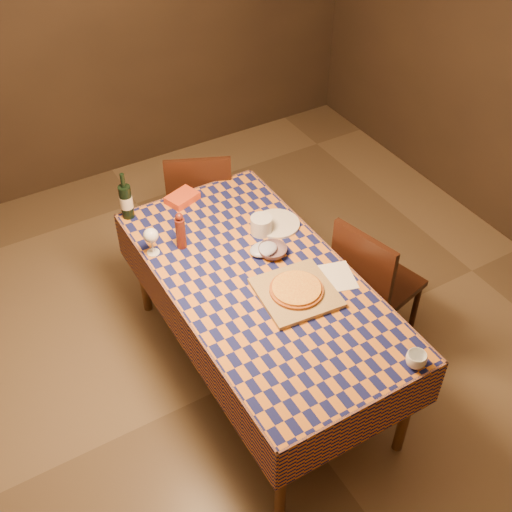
{
  "coord_description": "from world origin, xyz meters",
  "views": [
    {
      "loc": [
        -1.26,
        -2.09,
        3.13
      ],
      "look_at": [
        0.0,
        0.05,
        0.9
      ],
      "focal_mm": 45.0,
      "sensor_mm": 36.0,
      "label": 1
    }
  ],
  "objects_px": {
    "bowl": "(273,251)",
    "white_plate": "(277,224)",
    "dining_table": "(261,290)",
    "cutting_board": "(296,293)",
    "chair_right": "(371,281)",
    "chair_far": "(200,201)",
    "wine_bottle": "(126,201)",
    "pizza": "(296,289)"
  },
  "relations": [
    {
      "from": "bowl",
      "to": "white_plate",
      "type": "xyz_separation_m",
      "value": [
        0.16,
        0.21,
        -0.02
      ]
    },
    {
      "from": "dining_table",
      "to": "cutting_board",
      "type": "distance_m",
      "value": 0.23
    },
    {
      "from": "bowl",
      "to": "chair_right",
      "type": "relative_size",
      "value": 0.17
    },
    {
      "from": "cutting_board",
      "to": "chair_far",
      "type": "height_order",
      "value": "chair_far"
    },
    {
      "from": "chair_right",
      "to": "wine_bottle",
      "type": "bearing_deg",
      "value": 137.91
    },
    {
      "from": "chair_far",
      "to": "chair_right",
      "type": "xyz_separation_m",
      "value": [
        0.52,
        -1.2,
        0.0
      ]
    },
    {
      "from": "pizza",
      "to": "chair_right",
      "type": "relative_size",
      "value": 0.32
    },
    {
      "from": "dining_table",
      "to": "white_plate",
      "type": "distance_m",
      "value": 0.48
    },
    {
      "from": "dining_table",
      "to": "wine_bottle",
      "type": "bearing_deg",
      "value": 114.82
    },
    {
      "from": "pizza",
      "to": "chair_right",
      "type": "bearing_deg",
      "value": 7.05
    },
    {
      "from": "dining_table",
      "to": "white_plate",
      "type": "relative_size",
      "value": 6.84
    },
    {
      "from": "pizza",
      "to": "white_plate",
      "type": "xyz_separation_m",
      "value": [
        0.21,
        0.54,
        -0.03
      ]
    },
    {
      "from": "cutting_board",
      "to": "wine_bottle",
      "type": "relative_size",
      "value": 1.27
    },
    {
      "from": "cutting_board",
      "to": "chair_far",
      "type": "xyz_separation_m",
      "value": [
        0.06,
        1.27,
        -0.26
      ]
    },
    {
      "from": "dining_table",
      "to": "chair_far",
      "type": "bearing_deg",
      "value": 81.31
    },
    {
      "from": "bowl",
      "to": "chair_right",
      "type": "bearing_deg",
      "value": -25.72
    },
    {
      "from": "white_plate",
      "to": "pizza",
      "type": "bearing_deg",
      "value": -111.65
    },
    {
      "from": "cutting_board",
      "to": "wine_bottle",
      "type": "bearing_deg",
      "value": 115.58
    },
    {
      "from": "dining_table",
      "to": "chair_right",
      "type": "height_order",
      "value": "chair_right"
    },
    {
      "from": "wine_bottle",
      "to": "chair_far",
      "type": "bearing_deg",
      "value": 21.45
    },
    {
      "from": "dining_table",
      "to": "cutting_board",
      "type": "bearing_deg",
      "value": -61.03
    },
    {
      "from": "pizza",
      "to": "chair_far",
      "type": "distance_m",
      "value": 1.3
    },
    {
      "from": "dining_table",
      "to": "chair_far",
      "type": "xyz_separation_m",
      "value": [
        0.17,
        1.08,
        -0.17
      ]
    },
    {
      "from": "wine_bottle",
      "to": "dining_table",
      "type": "bearing_deg",
      "value": -65.18
    },
    {
      "from": "pizza",
      "to": "bowl",
      "type": "bearing_deg",
      "value": 80.26
    },
    {
      "from": "dining_table",
      "to": "bowl",
      "type": "bearing_deg",
      "value": 41.17
    },
    {
      "from": "wine_bottle",
      "to": "chair_far",
      "type": "height_order",
      "value": "wine_bottle"
    },
    {
      "from": "cutting_board",
      "to": "pizza",
      "type": "bearing_deg",
      "value": 180.0
    },
    {
      "from": "dining_table",
      "to": "wine_bottle",
      "type": "relative_size",
      "value": 6.13
    },
    {
      "from": "wine_bottle",
      "to": "white_plate",
      "type": "xyz_separation_m",
      "value": [
        0.71,
        -0.51,
        -0.1
      ]
    },
    {
      "from": "bowl",
      "to": "chair_far",
      "type": "relative_size",
      "value": 0.17
    },
    {
      "from": "cutting_board",
      "to": "white_plate",
      "type": "bearing_deg",
      "value": 68.35
    },
    {
      "from": "cutting_board",
      "to": "wine_bottle",
      "type": "xyz_separation_m",
      "value": [
        -0.5,
        1.05,
        0.1
      ]
    },
    {
      "from": "pizza",
      "to": "cutting_board",
      "type": "bearing_deg",
      "value": 0.0
    },
    {
      "from": "dining_table",
      "to": "wine_bottle",
      "type": "distance_m",
      "value": 0.97
    },
    {
      "from": "cutting_board",
      "to": "bowl",
      "type": "relative_size",
      "value": 2.4
    },
    {
      "from": "pizza",
      "to": "chair_far",
      "type": "xyz_separation_m",
      "value": [
        0.06,
        1.27,
        -0.28
      ]
    },
    {
      "from": "wine_bottle",
      "to": "chair_right",
      "type": "xyz_separation_m",
      "value": [
        1.08,
        -0.98,
        -0.36
      ]
    },
    {
      "from": "dining_table",
      "to": "chair_right",
      "type": "relative_size",
      "value": 1.98
    },
    {
      "from": "bowl",
      "to": "chair_far",
      "type": "distance_m",
      "value": 0.98
    },
    {
      "from": "bowl",
      "to": "dining_table",
      "type": "bearing_deg",
      "value": -138.83
    },
    {
      "from": "cutting_board",
      "to": "white_plate",
      "type": "relative_size",
      "value": 1.42
    }
  ]
}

